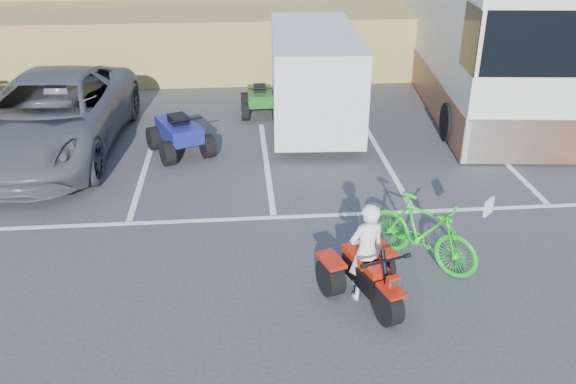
{
  "coord_description": "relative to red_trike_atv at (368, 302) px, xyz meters",
  "views": [
    {
      "loc": [
        -0.61,
        -7.65,
        5.52
      ],
      "look_at": [
        0.18,
        1.45,
        1.0
      ],
      "focal_mm": 38.0,
      "sensor_mm": 36.0,
      "label": 1
    }
  ],
  "objects": [
    {
      "name": "grass_embankment",
      "position": [
        -1.24,
        15.82,
        1.42
      ],
      "size": [
        40.0,
        8.5,
        3.1
      ],
      "color": "olive",
      "rests_on": "ground"
    },
    {
      "name": "parking_stripes",
      "position": [
        -0.37,
        4.4,
        0.0
      ],
      "size": [
        28.0,
        5.16,
        0.01
      ],
      "color": "white",
      "rests_on": "ground"
    },
    {
      "name": "rider",
      "position": [
        -0.05,
        0.14,
        0.78
      ],
      "size": [
        0.66,
        0.53,
        1.57
      ],
      "primitive_type": "imported",
      "rotation": [
        0.0,
        0.0,
        3.45
      ],
      "color": "white",
      "rests_on": "ground"
    },
    {
      "name": "quad_atv_blue",
      "position": [
        -3.2,
        6.07,
        0.0
      ],
      "size": [
        1.7,
        1.92,
        1.03
      ],
      "primitive_type": null,
      "rotation": [
        0.0,
        0.0,
        0.4
      ],
      "color": "navy",
      "rests_on": "ground"
    },
    {
      "name": "cargo_trailer",
      "position": [
        0.12,
        7.81,
        1.31
      ],
      "size": [
        2.35,
        5.29,
        2.42
      ],
      "rotation": [
        0.0,
        0.0,
        -0.05
      ],
      "color": "silver",
      "rests_on": "ground"
    },
    {
      "name": "green_dirt_bike",
      "position": [
        1.05,
        0.97,
        0.59
      ],
      "size": [
        1.76,
        1.83,
        1.19
      ],
      "primitive_type": "imported",
      "rotation": [
        0.0,
        0.0,
        0.75
      ],
      "color": "#14BF19",
      "rests_on": "ground"
    },
    {
      "name": "grey_pickup",
      "position": [
        -6.11,
        6.4,
        0.89
      ],
      "size": [
        3.28,
        6.56,
        1.78
      ],
      "primitive_type": "imported",
      "rotation": [
        0.0,
        0.0,
        -0.05
      ],
      "color": "#4E5056",
      "rests_on": "ground"
    },
    {
      "name": "rv_motorhome",
      "position": [
        4.93,
        9.83,
        1.63
      ],
      "size": [
        3.74,
        10.69,
        3.76
      ],
      "rotation": [
        0.0,
        0.0,
        -0.1
      ],
      "color": "silver",
      "rests_on": "ground"
    },
    {
      "name": "quad_atv_green",
      "position": [
        -1.22,
        8.69,
        0.0
      ],
      "size": [
        1.04,
        1.39,
        0.9
      ],
      "primitive_type": null,
      "rotation": [
        0.0,
        0.0,
        -0.01
      ],
      "color": "#155D18",
      "rests_on": "ground"
    },
    {
      "name": "red_trike_atv",
      "position": [
        0.0,
        0.0,
        0.0
      ],
      "size": [
        1.55,
        1.8,
        0.99
      ],
      "primitive_type": null,
      "rotation": [
        0.0,
        0.0,
        0.31
      ],
      "color": "#B01B0A",
      "rests_on": "ground"
    },
    {
      "name": "ground",
      "position": [
        -1.24,
        0.34,
        0.0
      ],
      "size": [
        100.0,
        100.0,
        0.0
      ],
      "primitive_type": "plane",
      "color": "#37373A",
      "rests_on": "ground"
    }
  ]
}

